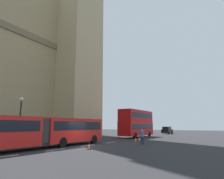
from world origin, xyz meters
name	(u,v)px	position (x,y,z in m)	size (l,w,h in m)	color
ground_plane	(82,146)	(0.00, 0.00, 0.00)	(160.00, 160.00, 0.00)	#262628
lane_centre_marking	(33,153)	(-6.00, 0.00, 0.01)	(25.20, 0.16, 0.01)	silver
articulated_bus	(38,130)	(-4.09, 1.99, 1.75)	(17.22, 2.54, 2.90)	red
double_decker_bus	(137,122)	(17.58, 2.00, 2.71)	(9.95, 2.54, 4.90)	#B20F0F
sedan_lead	(167,130)	(35.45, 1.80, 0.91)	(4.40, 1.86, 1.85)	black
traffic_cone_west	(89,146)	(-1.95, -2.43, 0.28)	(0.36, 0.36, 0.58)	black
traffic_cone_middle	(135,140)	(8.06, -2.25, 0.28)	(0.36, 0.36, 0.58)	black
traffic_cone_east	(139,139)	(10.22, -1.82, 0.28)	(0.36, 0.36, 0.58)	black
street_lamp	(20,117)	(-3.12, 6.50, 3.06)	(0.44, 0.44, 5.27)	black
pedestrian_near_cones	(142,136)	(5.09, -4.56, 0.91)	(0.46, 0.45, 1.69)	#262D4C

